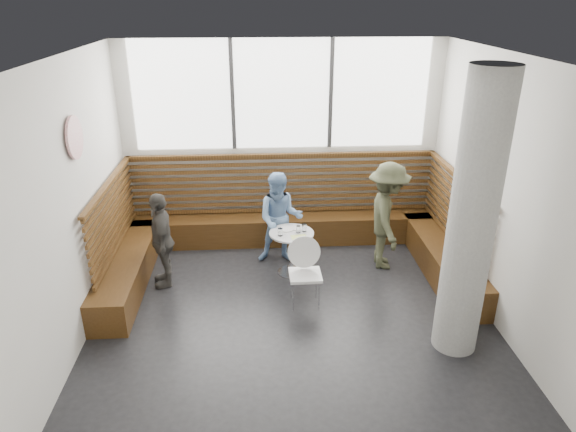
{
  "coord_description": "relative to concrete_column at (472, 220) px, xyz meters",
  "views": [
    {
      "loc": [
        -0.41,
        -5.41,
        3.81
      ],
      "look_at": [
        0.0,
        1.0,
        1.0
      ],
      "focal_mm": 32.0,
      "sensor_mm": 36.0,
      "label": 1
    }
  ],
  "objects": [
    {
      "name": "cafe_table",
      "position": [
        -1.79,
        1.79,
        -1.13
      ],
      "size": [
        0.64,
        0.64,
        0.66
      ],
      "color": "silver",
      "rests_on": "ground"
    },
    {
      "name": "plate_near",
      "position": [
        -1.86,
        1.89,
        -0.93
      ],
      "size": [
        0.21,
        0.21,
        0.01
      ],
      "primitive_type": "cylinder",
      "color": "white",
      "rests_on": "cafe_table"
    },
    {
      "name": "booth",
      "position": [
        -1.85,
        2.37,
        -1.19
      ],
      "size": [
        5.0,
        2.5,
        1.44
      ],
      "color": "#3D250F",
      "rests_on": "ground"
    },
    {
      "name": "cafe_chair",
      "position": [
        -1.67,
        1.02,
        -1.07
      ],
      "size": [
        0.43,
        0.42,
        0.9
      ],
      "rotation": [
        0.0,
        0.0,
        0.01
      ],
      "color": "white",
      "rests_on": "ground"
    },
    {
      "name": "glass_right",
      "position": [
        -1.6,
        1.82,
        -0.89
      ],
      "size": [
        0.07,
        0.07,
        0.11
      ],
      "primitive_type": "cylinder",
      "color": "white",
      "rests_on": "cafe_table"
    },
    {
      "name": "wall_art",
      "position": [
        -4.31,
        1.0,
        0.7
      ],
      "size": [
        0.03,
        0.5,
        0.5
      ],
      "primitive_type": "cylinder",
      "rotation": [
        0.0,
        1.57,
        0.0
      ],
      "color": "white",
      "rests_on": "room"
    },
    {
      "name": "glass_left",
      "position": [
        -1.95,
        1.7,
        -0.89
      ],
      "size": [
        0.07,
        0.07,
        0.11
      ],
      "primitive_type": "cylinder",
      "color": "white",
      "rests_on": "cafe_table"
    },
    {
      "name": "plate_far",
      "position": [
        -1.7,
        1.93,
        -0.93
      ],
      "size": [
        0.19,
        0.19,
        0.01
      ],
      "primitive_type": "cylinder",
      "color": "white",
      "rests_on": "cafe_table"
    },
    {
      "name": "child_back",
      "position": [
        -1.93,
        2.18,
        -0.89
      ],
      "size": [
        0.73,
        0.6,
        1.42
      ],
      "primitive_type": "imported",
      "rotation": [
        0.0,
        0.0,
        -0.09
      ],
      "color": "#7399C7",
      "rests_on": "ground"
    },
    {
      "name": "glass_mid",
      "position": [
        -1.69,
        1.78,
        -0.89
      ],
      "size": [
        0.07,
        0.07,
        0.1
      ],
      "primitive_type": "cylinder",
      "color": "white",
      "rests_on": "cafe_table"
    },
    {
      "name": "room",
      "position": [
        -1.85,
        0.6,
        0.0
      ],
      "size": [
        5.0,
        5.0,
        3.2
      ],
      "color": "silver",
      "rests_on": "ground"
    },
    {
      "name": "menu_card",
      "position": [
        -1.7,
        1.63,
        -0.94
      ],
      "size": [
        0.23,
        0.17,
        0.0
      ],
      "primitive_type": "cube",
      "rotation": [
        0.0,
        0.0,
        0.11
      ],
      "color": "#A5C64C",
      "rests_on": "cafe_table"
    },
    {
      "name": "concrete_column",
      "position": [
        0.0,
        0.0,
        0.0
      ],
      "size": [
        0.5,
        0.5,
        3.2
      ],
      "primitive_type": "cylinder",
      "color": "gray",
      "rests_on": "ground"
    },
    {
      "name": "child_left",
      "position": [
        -3.59,
        1.62,
        -0.92
      ],
      "size": [
        0.47,
        0.85,
        1.37
      ],
      "primitive_type": "imported",
      "rotation": [
        0.0,
        0.0,
        -1.39
      ],
      "color": "#464440",
      "rests_on": "ground"
    },
    {
      "name": "adult_man",
      "position": [
        -0.38,
        1.94,
        -0.79
      ],
      "size": [
        0.69,
        1.09,
        1.61
      ],
      "primitive_type": "imported",
      "rotation": [
        0.0,
        0.0,
        1.48
      ],
      "color": "#3D412B",
      "rests_on": "ground"
    }
  ]
}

